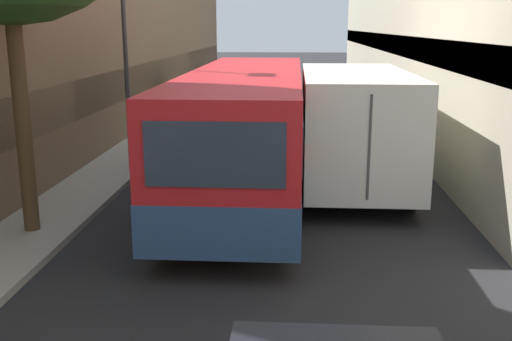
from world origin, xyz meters
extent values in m
plane|color=#232326|center=(0.00, 15.00, 0.00)|extent=(150.00, 150.00, 0.00)
cube|color=#9E998E|center=(-4.31, 15.00, 0.07)|extent=(1.60, 60.00, 0.13)
cube|color=black|center=(-5.65, 15.00, 1.23)|extent=(1.08, 60.00, 2.45)
cube|color=#333D47|center=(4.65, 15.00, 3.15)|extent=(1.08, 60.00, 0.70)
cube|color=red|center=(-0.58, 15.64, 1.62)|extent=(2.49, 11.19, 2.40)
cube|color=#2D4C7A|center=(-0.58, 15.64, 0.84)|extent=(2.51, 11.21, 0.84)
cube|color=#2D3847|center=(-0.58, 15.64, 1.98)|extent=(2.52, 10.29, 0.77)
cube|color=#2D3847|center=(-0.58, 10.03, 2.04)|extent=(2.04, 0.04, 0.96)
cylinder|color=black|center=(-1.68, 19.11, 0.50)|extent=(0.24, 1.00, 1.00)
cylinder|color=black|center=(0.51, 19.11, 0.50)|extent=(0.24, 1.00, 1.00)
cylinder|color=black|center=(-1.68, 12.17, 0.50)|extent=(0.24, 1.00, 1.00)
cylinder|color=black|center=(0.51, 12.17, 0.50)|extent=(0.24, 1.00, 1.00)
cube|color=silver|center=(1.95, 20.19, 1.49)|extent=(2.32, 2.38, 2.17)
cube|color=silver|center=(1.95, 15.95, 1.60)|extent=(2.41, 6.11, 2.37)
cube|color=#4C4C4C|center=(1.95, 12.88, 1.60)|extent=(0.05, 0.02, 2.02)
cylinder|color=black|center=(0.86, 20.19, 0.48)|extent=(0.22, 0.96, 0.96)
cylinder|color=black|center=(3.04, 20.19, 0.48)|extent=(0.22, 0.96, 0.96)
cylinder|color=black|center=(0.86, 14.26, 0.48)|extent=(0.22, 0.96, 0.96)
cylinder|color=black|center=(3.04, 14.26, 0.48)|extent=(0.22, 0.96, 0.96)
cube|color=#BCBCC1|center=(-2.00, 26.38, 1.12)|extent=(1.98, 4.20, 1.72)
cube|color=#2D3847|center=(-2.00, 28.17, 1.42)|extent=(1.58, 0.04, 0.60)
cylinder|color=black|center=(-2.89, 27.60, 0.32)|extent=(0.16, 0.64, 0.64)
cylinder|color=black|center=(-1.11, 27.60, 0.32)|extent=(0.16, 0.64, 0.64)
cylinder|color=black|center=(-2.89, 25.16, 0.32)|extent=(0.16, 0.64, 0.64)
cylinder|color=black|center=(-1.11, 25.16, 0.32)|extent=(0.16, 0.64, 0.64)
cylinder|color=#38383D|center=(-3.76, 16.93, 3.29)|extent=(0.12, 0.12, 6.31)
cylinder|color=#4C3823|center=(-4.31, 12.07, 2.35)|extent=(0.28, 0.28, 4.43)
camera|label=1|loc=(0.56, 1.78, 3.84)|focal=42.00mm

